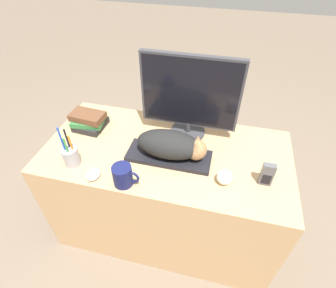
{
  "coord_description": "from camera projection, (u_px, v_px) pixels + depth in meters",
  "views": [
    {
      "loc": [
        0.26,
        -0.67,
        1.67
      ],
      "look_at": [
        0.01,
        0.31,
        0.77
      ],
      "focal_mm": 28.0,
      "sensor_mm": 36.0,
      "label": 1
    }
  ],
  "objects": [
    {
      "name": "pen_cup",
      "position": [
        71.0,
        156.0,
        1.3
      ],
      "size": [
        0.08,
        0.08,
        0.23
      ],
      "color": "#939399",
      "rests_on": "desk"
    },
    {
      "name": "keyboard",
      "position": [
        169.0,
        156.0,
        1.36
      ],
      "size": [
        0.43,
        0.16,
        0.02
      ],
      "color": "black",
      "rests_on": "desk"
    },
    {
      "name": "computer_mouse",
      "position": [
        93.0,
        174.0,
        1.26
      ],
      "size": [
        0.07,
        0.08,
        0.03
      ],
      "color": "silver",
      "rests_on": "desk"
    },
    {
      "name": "desk",
      "position": [
        166.0,
        192.0,
        1.64
      ],
      "size": [
        1.32,
        0.65,
        0.71
      ],
      "color": "tan",
      "rests_on": "ground_plane"
    },
    {
      "name": "phone",
      "position": [
        267.0,
        175.0,
        1.19
      ],
      "size": [
        0.06,
        0.03,
        0.12
      ],
      "color": "#4C4C51",
      "rests_on": "desk"
    },
    {
      "name": "monitor",
      "position": [
        190.0,
        96.0,
        1.35
      ],
      "size": [
        0.52,
        0.2,
        0.47
      ],
      "color": "#333338",
      "rests_on": "desk"
    },
    {
      "name": "ground_plane",
      "position": [
        154.0,
        267.0,
        1.64
      ],
      "size": [
        12.0,
        12.0,
        0.0
      ],
      "primitive_type": "plane",
      "color": "#6B5B4C"
    },
    {
      "name": "coffee_mug",
      "position": [
        123.0,
        176.0,
        1.2
      ],
      "size": [
        0.13,
        0.09,
        0.11
      ],
      "color": "#141947",
      "rests_on": "desk"
    },
    {
      "name": "cat",
      "position": [
        173.0,
        145.0,
        1.3
      ],
      "size": [
        0.35,
        0.16,
        0.14
      ],
      "color": "black",
      "rests_on": "keyboard"
    },
    {
      "name": "baseball",
      "position": [
        225.0,
        177.0,
        1.22
      ],
      "size": [
        0.07,
        0.07,
        0.07
      ],
      "color": "silver",
      "rests_on": "desk"
    },
    {
      "name": "book_stack",
      "position": [
        89.0,
        121.0,
        1.52
      ],
      "size": [
        0.2,
        0.18,
        0.1
      ],
      "color": "black",
      "rests_on": "desk"
    }
  ]
}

